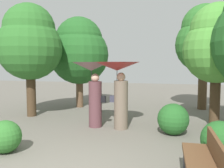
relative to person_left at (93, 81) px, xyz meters
The scene contains 10 objects.
person_left is the anchor object (origin of this frame).
person_right 0.81m from the person_left, ahead, with size 1.34×1.34×2.00m.
park_bench 4.40m from the person_left, 48.36° to the right, with size 0.51×1.51×0.83m.
tree_near_left 3.66m from the person_left, 118.26° to the left, with size 2.58×2.58×3.98m.
tree_near_right 5.47m from the person_left, 46.49° to the left, with size 2.34×2.34×4.40m.
tree_mid_left 3.13m from the person_left, 161.74° to the left, with size 2.33×2.33×4.11m.
tree_mid_right 3.98m from the person_left, 16.15° to the left, with size 2.05×2.05×3.81m.
bush_path_left 3.91m from the person_left, 28.13° to the right, with size 0.78×0.78×0.78m, color #235B23.
bush_path_right 2.60m from the person_left, ahead, with size 0.86×0.86×0.86m, color #235B23.
bush_far_side 3.01m from the person_left, 114.77° to the right, with size 0.72×0.72×0.72m, color #2D6B28.
Camera 1 is at (1.86, -3.54, 1.96)m, focal length 38.86 mm.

